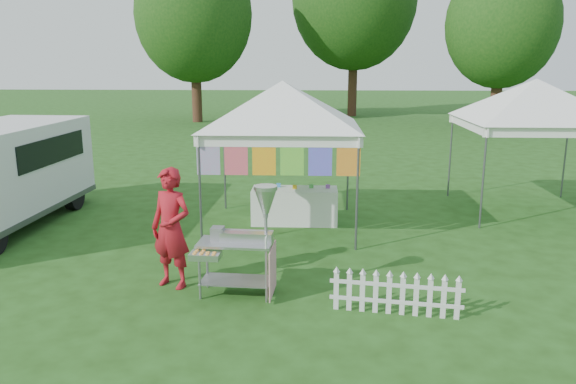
{
  "coord_description": "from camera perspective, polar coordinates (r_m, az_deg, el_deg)",
  "views": [
    {
      "loc": [
        0.64,
        -7.74,
        3.37
      ],
      "look_at": [
        0.18,
        1.98,
        1.1
      ],
      "focal_mm": 35.0,
      "sensor_mm": 36.0,
      "label": 1
    }
  ],
  "objects": [
    {
      "name": "canopy_main",
      "position": [
        11.26,
        -0.58,
        11.19
      ],
      "size": [
        4.24,
        4.24,
        3.45
      ],
      "color": "#59595E",
      "rests_on": "ground"
    },
    {
      "name": "ground",
      "position": [
        8.47,
        -1.89,
        -10.33
      ],
      "size": [
        120.0,
        120.0,
        0.0
      ],
      "primitive_type": "plane",
      "color": "#1F4212",
      "rests_on": "ground"
    },
    {
      "name": "donut_cart",
      "position": [
        8.11,
        -4.21,
        -4.1
      ],
      "size": [
        1.23,
        0.77,
        1.65
      ],
      "rotation": [
        0.0,
        0.0,
        -0.07
      ],
      "color": "gray",
      "rests_on": "ground"
    },
    {
      "name": "tree_right",
      "position": [
        31.23,
        20.92,
        15.65
      ],
      "size": [
        5.6,
        5.6,
        8.42
      ],
      "color": "#3A2115",
      "rests_on": "ground"
    },
    {
      "name": "vendor",
      "position": [
        8.64,
        -11.78,
        -3.62
      ],
      "size": [
        0.79,
        0.67,
        1.84
      ],
      "primitive_type": "imported",
      "rotation": [
        0.0,
        0.0,
        -0.4
      ],
      "color": "maroon",
      "rests_on": "ground"
    },
    {
      "name": "tree_left",
      "position": [
        32.52,
        -9.55,
        17.33
      ],
      "size": [
        6.4,
        6.4,
        9.53
      ],
      "color": "#3A2115",
      "rests_on": "ground"
    },
    {
      "name": "display_table",
      "position": [
        11.92,
        0.68,
        -1.41
      ],
      "size": [
        1.8,
        0.7,
        0.75
      ],
      "primitive_type": "cube",
      "color": "white",
      "rests_on": "ground"
    },
    {
      "name": "canopy_right",
      "position": [
        13.64,
        23.98,
        10.44
      ],
      "size": [
        4.24,
        4.24,
        3.45
      ],
      "color": "#59595E",
      "rests_on": "ground"
    },
    {
      "name": "picket_fence",
      "position": [
        7.87,
        10.89,
        -10.2
      ],
      "size": [
        1.78,
        0.3,
        0.56
      ],
      "rotation": [
        0.0,
        0.0,
        -0.15
      ],
      "color": "silver",
      "rests_on": "ground"
    }
  ]
}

